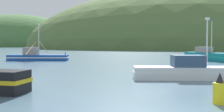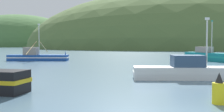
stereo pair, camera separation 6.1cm
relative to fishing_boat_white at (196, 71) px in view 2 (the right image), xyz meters
The scene contains 7 objects.
hill_far_right 217.35m from the fishing_boat_white, 92.05° to the left, with size 141.01×112.81×57.78m, color #516B38.
hill_far_center 248.79m from the fishing_boat_white, 114.81° to the left, with size 124.30×99.44×60.15m, color #47703D.
hill_mid_left 164.24m from the fishing_boat_white, 76.95° to the left, with size 210.75×168.60×74.30m, color #516B38.
fishing_boat_white is the anchor object (origin of this frame).
fishing_boat_blue 30.13m from the fishing_boat_white, 132.15° to the left, with size 10.11×12.74×6.20m.
fishing_boat_teal 23.95m from the fishing_boat_white, 69.42° to the left, with size 6.26×10.94×6.62m.
channel_buoy 8.97m from the fishing_boat_white, 98.68° to the right, with size 0.63×0.63×1.51m.
Camera 2 is at (-3.43, -8.67, 2.86)m, focal length 42.47 mm.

